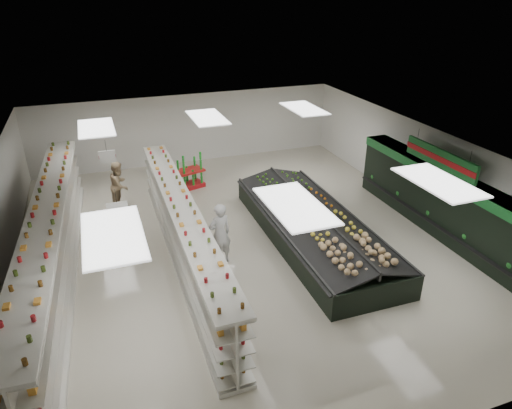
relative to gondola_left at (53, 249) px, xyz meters
name	(u,v)px	position (x,y,z in m)	size (l,w,h in m)	color
floor	(242,241)	(5.63, 0.20, -0.99)	(16.00, 16.00, 0.00)	beige
ceiling	(240,149)	(5.63, 0.20, 2.21)	(14.00, 16.00, 0.02)	white
wall_back	(188,129)	(5.63, 8.20, 0.61)	(14.00, 0.02, 3.20)	white
wall_front	(389,387)	(5.63, -7.80, 0.61)	(14.00, 0.02, 3.20)	white
wall_right	(424,170)	(12.63, 0.20, 0.61)	(0.02, 16.00, 3.20)	white
produce_wall_case	(440,197)	(12.16, -1.30, 0.25)	(0.93, 8.00, 2.20)	black
aisle_sign_near	(118,210)	(1.83, -1.80, 1.76)	(0.52, 0.06, 0.75)	white
aisle_sign_far	(107,157)	(1.83, 2.20, 1.76)	(0.52, 0.06, 0.75)	white
hortifruti_banner	(440,158)	(11.88, -1.30, 1.66)	(0.12, 3.20, 0.95)	#1B672A
gondola_left	(53,249)	(0.00, 0.00, 0.00)	(1.53, 12.53, 2.17)	silver
gondola_center	(183,234)	(3.64, -0.22, -0.12)	(0.90, 11.03, 1.91)	silver
produce_island	(313,225)	(7.88, -0.50, -0.46)	(2.93, 7.87, 1.17)	black
soda_endcap	(190,172)	(5.01, 5.16, -0.32)	(1.26, 1.03, 1.40)	#B11418
shopper_main	(220,234)	(4.63, -0.79, -0.01)	(0.72, 0.47, 1.98)	white
shopper_background	(120,185)	(2.14, 4.15, -0.07)	(0.90, 0.55, 1.85)	#9C7C60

